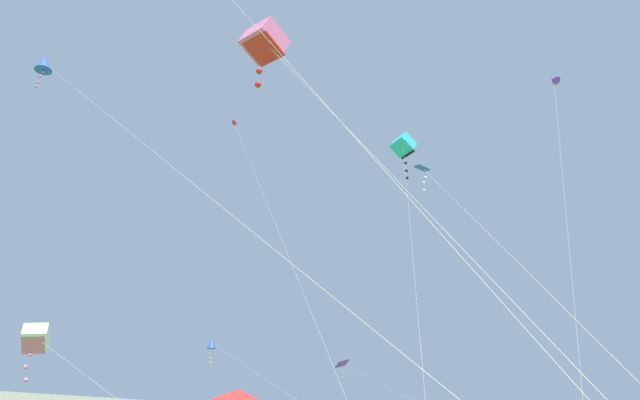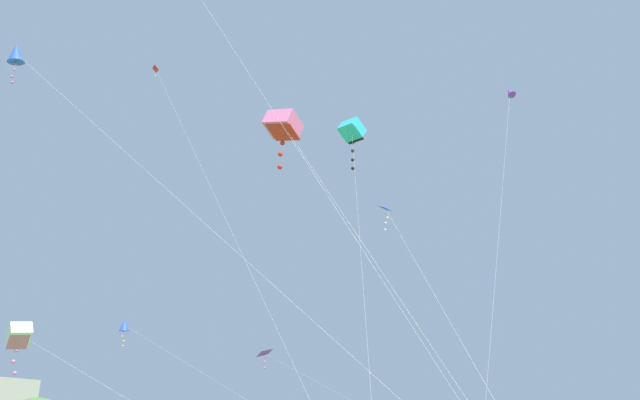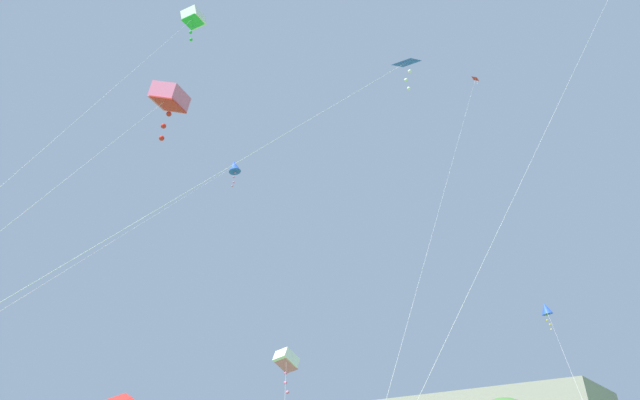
% 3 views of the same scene
% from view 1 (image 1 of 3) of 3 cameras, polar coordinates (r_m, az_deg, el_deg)
% --- Properties ---
extents(kite_pink_box_0, '(4.19, 8.15, 14.01)m').
position_cam_1_polar(kite_pink_box_0, '(15.06, -6.39, 17.41)').
color(kite_pink_box_0, silver).
rests_on(kite_pink_box_0, ground).
extents(kite_blue_diamond_1, '(11.60, 17.67, 19.31)m').
position_cam_1_polar(kite_blue_diamond_1, '(25.93, -28.98, 13.50)').
color(kite_blue_diamond_1, silver).
rests_on(kite_blue_diamond_1, ground).
extents(kite_purple_delta_2, '(1.13, 25.25, 10.74)m').
position_cam_1_polar(kite_purple_delta_2, '(36.36, 2.64, -18.26)').
color(kite_purple_delta_2, silver).
rests_on(kite_purple_delta_2, ground).
extents(kite_red_delta_3, '(2.37, 21.92, 30.07)m').
position_cam_1_polar(kite_red_delta_3, '(41.16, -9.32, 7.66)').
color(kite_red_delta_3, silver).
rests_on(kite_red_delta_3, ground).
extents(kite_cyan_box_4, '(9.57, 13.90, 24.84)m').
position_cam_1_polar(kite_cyan_box_4, '(36.41, 9.48, 6.11)').
color(kite_cyan_box_4, silver).
rests_on(kite_cyan_box_4, ground).
extents(kite_blue_diamond_6, '(7.22, 23.61, 12.26)m').
position_cam_1_polar(kite_blue_diamond_6, '(37.46, -12.24, -15.73)').
color(kite_blue_diamond_6, silver).
rests_on(kite_blue_diamond_6, ground).
extents(kite_blue_delta_7, '(4.56, 11.78, 13.33)m').
position_cam_1_polar(kite_blue_delta_7, '(19.15, 11.84, 3.41)').
color(kite_blue_delta_7, silver).
rests_on(kite_blue_delta_7, ground).
extents(kite_purple_diamond_8, '(9.81, 4.09, 24.68)m').
position_cam_1_polar(kite_purple_diamond_8, '(34.34, 25.17, 12.27)').
color(kite_purple_diamond_8, silver).
rests_on(kite_purple_diamond_8, ground).
extents(kite_white_box_9, '(10.28, 10.98, 8.07)m').
position_cam_1_polar(kite_white_box_9, '(22.49, -29.76, -13.60)').
color(kite_white_box_9, silver).
rests_on(kite_white_box_9, ground).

